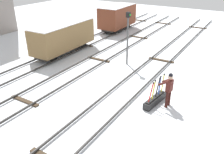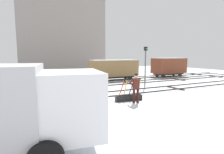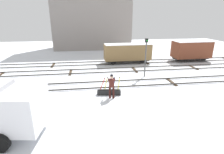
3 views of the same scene
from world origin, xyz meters
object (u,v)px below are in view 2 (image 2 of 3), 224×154
(rail_worker, at_px, (136,86))
(freight_car_far_end, at_px, (169,66))
(signal_post, at_px, (145,62))
(switch_lever_frame, at_px, (129,97))
(freight_car_mid_siding, at_px, (114,69))

(rail_worker, height_order, freight_car_far_end, freight_car_far_end)
(rail_worker, bearing_deg, freight_car_far_end, 47.17)
(rail_worker, xyz_separation_m, signal_post, (3.90, 4.40, 1.23))
(rail_worker, relative_size, freight_car_far_end, 0.38)
(freight_car_far_end, bearing_deg, switch_lever_frame, -143.78)
(switch_lever_frame, xyz_separation_m, freight_car_mid_siding, (3.46, 9.25, 1.15))
(rail_worker, xyz_separation_m, freight_car_far_end, (11.99, 9.87, 0.43))
(switch_lever_frame, distance_m, signal_post, 5.88)
(rail_worker, bearing_deg, signal_post, 56.13)
(switch_lever_frame, height_order, rail_worker, rail_worker)
(switch_lever_frame, xyz_separation_m, signal_post, (4.02, 3.78, 2.05))
(switch_lever_frame, xyz_separation_m, freight_car_far_end, (12.10, 9.25, 1.24))
(signal_post, xyz_separation_m, freight_car_far_end, (8.09, 5.47, -0.81))
(signal_post, bearing_deg, freight_car_far_end, 34.09)
(rail_worker, xyz_separation_m, freight_car_mid_siding, (3.35, 9.87, 0.33))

